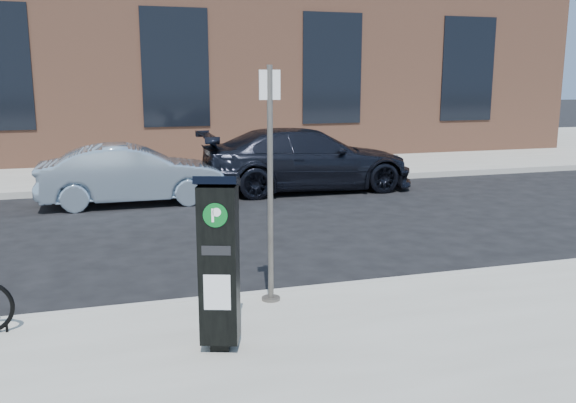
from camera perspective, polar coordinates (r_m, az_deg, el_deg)
name	(u,v)px	position (r m, az deg, el deg)	size (l,w,h in m)	color
ground	(295,300)	(7.62, 0.62, -9.18)	(120.00, 120.00, 0.00)	black
sidewalk_far	(172,157)	(21.08, -10.81, 4.12)	(60.00, 12.00, 0.15)	gray
curb_near	(295,295)	(7.58, 0.67, -8.70)	(60.00, 0.12, 0.16)	#9E9B93
curb_far	(198,186)	(15.21, -8.42, 1.43)	(60.00, 0.12, 0.16)	#9E9B93
building	(159,39)	(23.94, -11.98, 14.69)	(28.00, 10.05, 8.25)	brown
parking_kiosk	(219,261)	(5.72, -6.48, -5.56)	(0.48, 0.45, 1.69)	black
sign_pole	(270,188)	(6.85, -1.67, 1.31)	(0.24, 0.21, 2.68)	#554F4B
car_silver	(132,174)	(13.62, -14.37, 2.47)	(1.37, 3.93, 1.29)	#9AAFC4
car_dark	(307,159)	(14.87, 1.75, 3.97)	(2.11, 5.20, 1.51)	black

